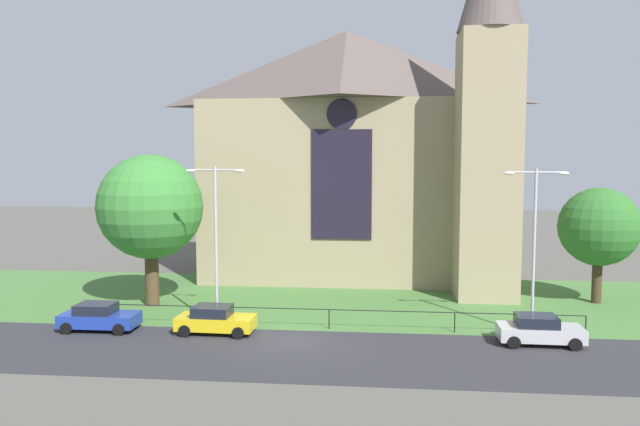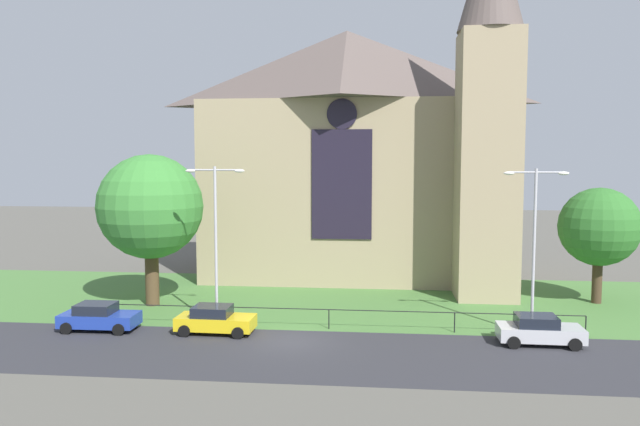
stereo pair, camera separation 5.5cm
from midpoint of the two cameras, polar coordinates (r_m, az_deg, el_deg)
name	(u,v)px [view 1 (the left image)]	position (r m, az deg, el deg)	size (l,w,h in m)	color
ground	(313,298)	(41.31, -0.74, -8.15)	(160.00, 160.00, 0.00)	#56544C
road_asphalt	(285,353)	(29.84, -3.40, -13.28)	(120.00, 8.00, 0.01)	#2D2D33
grass_verge	(309,305)	(39.38, -1.08, -8.79)	(120.00, 20.00, 0.01)	#477538
church_building	(355,151)	(48.75, 3.38, 5.99)	(23.20, 16.20, 26.00)	tan
iron_railing	(329,312)	(33.66, 0.83, -9.47)	(27.73, 0.07, 1.13)	black
tree_left_near	(150,207)	(39.93, -16.00, 0.54)	(6.76, 6.76, 9.84)	#4C3823
tree_right_far	(599,227)	(43.17, 25.14, -1.24)	(5.16, 5.16, 7.67)	#423021
streetlamp_near	(216,227)	(33.86, -10.01, -1.31)	(3.37, 0.26, 9.08)	#B2B2B7
streetlamp_far	(535,231)	(33.62, 19.83, -1.66)	(3.37, 0.26, 8.98)	#B2B2B7
parked_car_blue	(99,317)	(35.66, -20.48, -9.33)	(4.23, 2.08, 1.51)	#1E3899
parked_car_yellow	(215,320)	(33.40, -10.07, -10.05)	(4.25, 2.12, 1.51)	gold
parked_car_silver	(539,330)	(32.93, 20.23, -10.49)	(4.23, 2.07, 1.51)	#B7B7BC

